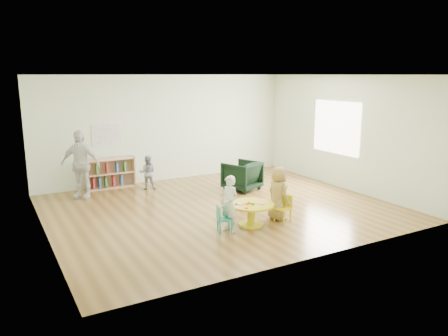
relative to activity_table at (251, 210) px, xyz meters
name	(u,v)px	position (x,y,z in m)	size (l,w,h in m)	color
room	(221,120)	(0.04, 1.26, 1.60)	(7.10, 7.00, 2.80)	brown
activity_table	(251,210)	(0.00, 0.00, 0.00)	(0.86, 0.86, 0.47)	gold
kid_chair_left	(223,218)	(-0.65, -0.05, -0.03)	(0.33, 0.33, 0.49)	#198E79
kid_chair_right	(284,207)	(0.70, -0.08, -0.02)	(0.34, 0.34, 0.51)	gold
bookshelf	(110,173)	(-1.59, 4.11, 0.07)	(1.20, 0.30, 0.75)	tan
alphabet_poster	(107,134)	(-1.58, 4.24, 1.05)	(0.74, 0.01, 0.54)	white
armchair	(242,176)	(1.20, 2.31, 0.06)	(0.77, 0.79, 0.72)	black
child_left	(230,204)	(-0.52, -0.08, 0.22)	(0.38, 0.25, 1.04)	white
child_right	(278,193)	(0.64, 0.04, 0.24)	(0.52, 0.34, 1.07)	yellow
toddler	(148,172)	(-0.81, 3.51, 0.13)	(0.41, 0.32, 0.85)	#1A2441
adult_caretaker	(80,164)	(-2.41, 3.53, 0.49)	(0.92, 0.38, 1.58)	silver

